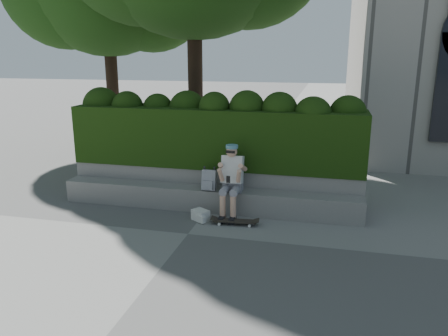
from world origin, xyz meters
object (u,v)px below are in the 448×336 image
(person, at_px, (232,178))
(skateboard, at_px, (235,221))
(backpack_ground, at_px, (201,215))
(backpack_plaid, at_px, (209,180))

(person, bearing_deg, skateboard, -70.23)
(backpack_ground, bearing_deg, person, 70.84)
(skateboard, height_order, backpack_plaid, backpack_plaid)
(skateboard, relative_size, backpack_ground, 2.61)
(skateboard, xyz_separation_m, backpack_plaid, (-0.63, 0.54, 0.58))
(person, relative_size, skateboard, 1.72)
(person, height_order, skateboard, person)
(backpack_plaid, bearing_deg, skateboard, -41.22)
(skateboard, relative_size, backpack_plaid, 2.01)
(skateboard, height_order, backpack_ground, backpack_ground)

